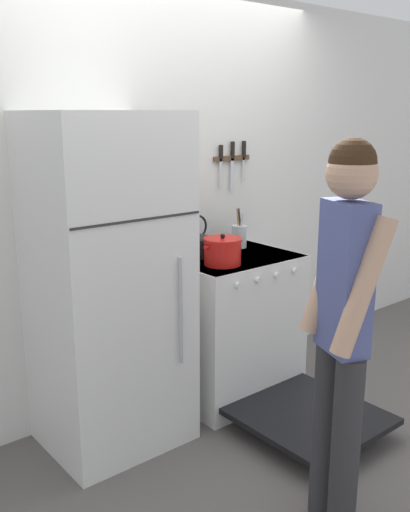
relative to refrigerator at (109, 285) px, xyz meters
name	(u,v)px	position (x,y,z in m)	size (l,w,h in m)	color
ground_plane	(165,387)	(0.57, 0.32, -0.91)	(14.00, 14.00, 0.00)	#5B5654
wall_back	(158,199)	(0.57, 0.35, 0.37)	(10.00, 0.06, 2.55)	silver
refrigerator	(109,285)	(0.00, 0.00, 0.00)	(0.74, 0.66, 1.81)	white
stove_range	(234,328)	(0.87, -0.04, -0.44)	(0.79, 1.38, 0.93)	white
dutch_oven_pot	(223,251)	(0.69, -0.13, 0.10)	(0.27, 0.23, 0.19)	red
tea_kettle	(197,244)	(0.71, 0.13, 0.10)	(0.25, 0.20, 0.26)	black
utensil_jar	(239,236)	(1.07, 0.13, 0.10)	(0.10, 0.10, 0.26)	silver
person	(343,319)	(0.39, -1.23, 0.07)	(0.36, 0.41, 1.71)	#2D2D30
wall_knife_strip	(232,158)	(1.15, 0.30, 0.60)	(0.31, 0.03, 0.33)	brown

